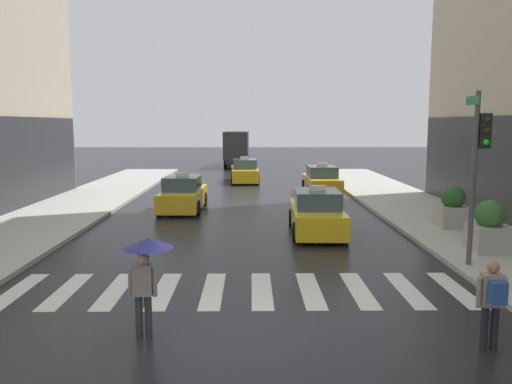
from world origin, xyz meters
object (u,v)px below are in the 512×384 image
pedestrian_with_backpack (492,299)px  pedestrian_with_umbrella (146,260)px  taxi_lead (317,214)px  planter_near_corner (489,228)px  traffic_light_pole (479,154)px  taxi_third (321,181)px  planter_mid_block (453,208)px  taxi_fourth (245,172)px  taxi_second (183,195)px  box_truck (237,147)px

pedestrian_with_backpack → pedestrian_with_umbrella: bearing=173.7°
taxi_lead → planter_near_corner: 5.94m
traffic_light_pole → taxi_third: size_ratio=1.05×
traffic_light_pole → taxi_third: traffic_light_pole is taller
traffic_light_pole → planter_mid_block: traffic_light_pole is taller
taxi_fourth → traffic_light_pole: bearing=-72.9°
taxi_second → box_truck: 24.48m
traffic_light_pole → box_truck: size_ratio=0.63×
taxi_fourth → planter_near_corner: taxi_fourth is taller
taxi_lead → box_truck: box_truck is taller
taxi_lead → taxi_third: (1.71, 10.89, 0.00)m
taxi_second → taxi_third: (7.39, 5.73, 0.00)m
taxi_third → box_truck: size_ratio=0.60×
traffic_light_pole → pedestrian_with_umbrella: (-8.21, -4.40, -1.74)m
taxi_second → planter_near_corner: taxi_second is taller
box_truck → pedestrian_with_backpack: size_ratio=4.59×
taxi_fourth → planter_mid_block: (8.13, -16.38, 0.15)m
taxi_lead → taxi_fourth: 16.96m
taxi_second → planter_mid_block: 11.95m
traffic_light_pole → pedestrian_with_umbrella: traffic_light_pole is taller
taxi_fourth → planter_near_corner: (7.78, -20.06, 0.15)m
traffic_light_pole → taxi_second: size_ratio=1.05×
planter_mid_block → taxi_fourth: bearing=116.4°
taxi_lead → planter_mid_block: bearing=3.6°
traffic_light_pole → taxi_fourth: traffic_light_pole is taller
planter_near_corner → taxi_third: bearing=102.6°
planter_near_corner → pedestrian_with_backpack: bearing=-114.9°
traffic_light_pole → taxi_second: 13.99m
taxi_second → pedestrian_with_backpack: size_ratio=2.78×
taxi_third → planter_mid_block: taxi_third is taller
taxi_third → planter_mid_block: size_ratio=2.85×
taxi_third → pedestrian_with_backpack: bearing=-89.6°
taxi_third → taxi_fourth: (-4.59, 5.82, 0.00)m
taxi_lead → pedestrian_with_umbrella: 10.30m
traffic_light_pole → taxi_fourth: size_ratio=1.04×
traffic_light_pole → taxi_lead: bearing=127.8°
taxi_fourth → planter_near_corner: bearing=-68.8°
traffic_light_pole → pedestrian_with_backpack: 5.90m
taxi_lead → planter_mid_block: 5.25m
taxi_second → box_truck: size_ratio=0.61×
box_truck → taxi_fourth: bearing=-86.1°
taxi_lead → pedestrian_with_backpack: (1.84, -9.94, 0.25)m
pedestrian_with_umbrella → pedestrian_with_backpack: (6.30, -0.69, -0.54)m
taxi_fourth → box_truck: box_truck is taller
traffic_light_pole → planter_near_corner: traffic_light_pole is taller
box_truck → pedestrian_with_umbrella: box_truck is taller
pedestrian_with_umbrella → planter_mid_block: pedestrian_with_umbrella is taller
taxi_second → taxi_lead: bearing=-42.3°
taxi_second → taxi_third: same height
taxi_fourth → box_truck: (-0.88, 12.83, 1.13)m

